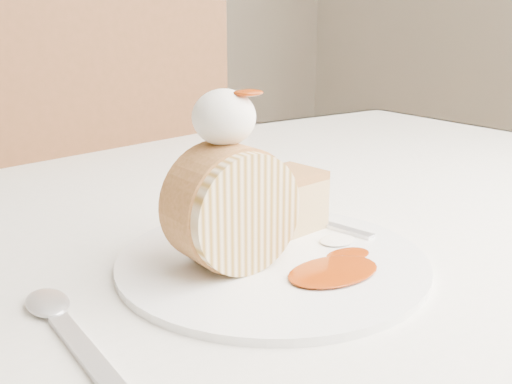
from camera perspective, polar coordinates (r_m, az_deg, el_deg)
table at (r=0.67m, az=-2.69°, el=-9.27°), size 1.40×0.90×0.75m
chair_far at (r=1.15m, az=-15.98°, el=-3.58°), size 0.55×0.55×0.99m
plate at (r=0.50m, az=1.62°, el=-6.82°), size 0.30×0.30×0.01m
roulade_slice at (r=0.46m, az=-2.42°, el=-1.61°), size 0.10×0.06×0.10m
cake_chunk at (r=0.56m, az=3.20°, el=-1.15°), size 0.07×0.06×0.05m
whipped_cream at (r=0.46m, az=-3.22°, el=7.47°), size 0.05×0.05×0.05m
caramel_drizzle at (r=0.45m, az=-0.79°, el=10.62°), size 0.03×0.02×0.01m
caramel_pool at (r=0.47m, az=7.73°, el=-7.84°), size 0.09×0.06×0.00m
fork at (r=0.57m, az=6.64°, el=-3.12°), size 0.06×0.16×0.00m
spoon at (r=0.37m, az=-15.78°, el=-16.26°), size 0.03×0.18×0.00m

